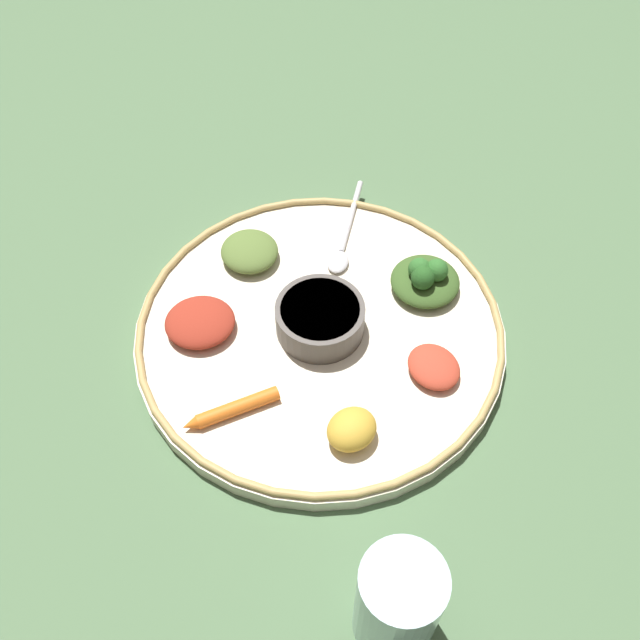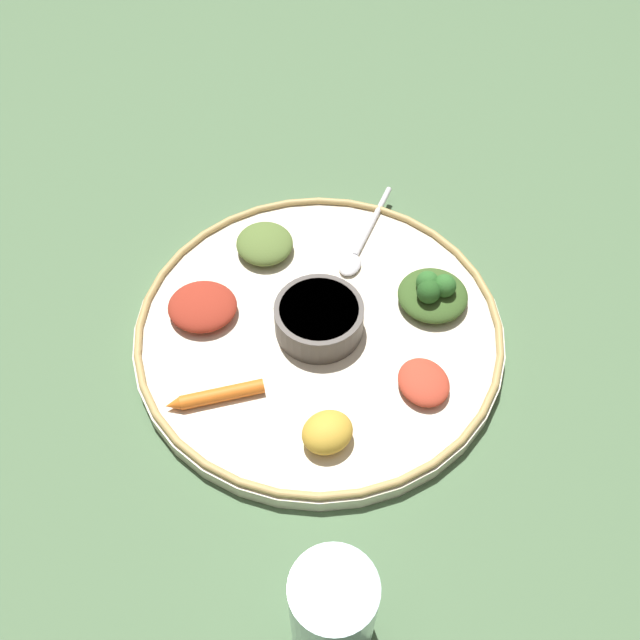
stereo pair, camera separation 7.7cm
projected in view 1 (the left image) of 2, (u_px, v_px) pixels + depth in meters
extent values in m
plane|color=#4C6B47|center=(320.00, 338.00, 0.80)|extent=(2.40, 2.40, 0.00)
cylinder|color=beige|center=(320.00, 333.00, 0.79)|extent=(0.40, 0.40, 0.02)
torus|color=tan|center=(320.00, 327.00, 0.78)|extent=(0.39, 0.39, 0.01)
cylinder|color=#4C4742|center=(320.00, 319.00, 0.77)|extent=(0.09, 0.09, 0.04)
cylinder|color=#99471E|center=(320.00, 310.00, 0.76)|extent=(0.08, 0.08, 0.01)
ellipsoid|color=silver|center=(338.00, 262.00, 0.83)|extent=(0.04, 0.04, 0.01)
cylinder|color=silver|center=(351.00, 216.00, 0.88)|extent=(0.11, 0.05, 0.01)
ellipsoid|color=#385623|center=(425.00, 281.00, 0.81)|extent=(0.08, 0.08, 0.02)
sphere|color=#2D6628|center=(436.00, 270.00, 0.79)|extent=(0.03, 0.03, 0.03)
sphere|color=#23511E|center=(423.00, 278.00, 0.79)|extent=(0.03, 0.03, 0.03)
sphere|color=#2D6628|center=(420.00, 269.00, 0.79)|extent=(0.03, 0.03, 0.03)
sphere|color=#23511E|center=(425.00, 276.00, 0.79)|extent=(0.02, 0.02, 0.02)
cylinder|color=orange|center=(238.00, 407.00, 0.72)|extent=(0.03, 0.09, 0.01)
cone|color=orange|center=(190.00, 425.00, 0.70)|extent=(0.02, 0.02, 0.01)
ellipsoid|color=#B73D28|center=(434.00, 367.00, 0.74)|extent=(0.07, 0.07, 0.02)
ellipsoid|color=maroon|center=(200.00, 322.00, 0.77)|extent=(0.08, 0.08, 0.02)
ellipsoid|color=#567033|center=(250.00, 251.00, 0.83)|extent=(0.09, 0.09, 0.02)
ellipsoid|color=gold|center=(352.00, 429.00, 0.69)|extent=(0.06, 0.07, 0.03)
cylinder|color=silver|center=(398.00, 603.00, 0.57)|extent=(0.07, 0.07, 0.12)
cylinder|color=tan|center=(394.00, 617.00, 0.60)|extent=(0.06, 0.06, 0.04)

